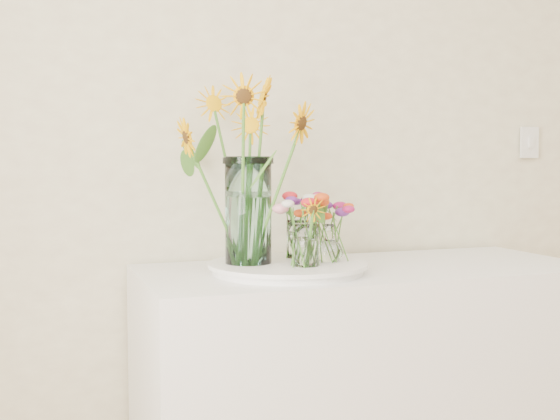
% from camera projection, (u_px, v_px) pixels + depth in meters
% --- Properties ---
extents(counter, '(1.40, 0.60, 0.90)m').
position_uv_depth(counter, '(366.00, 408.00, 2.21)').
color(counter, white).
rests_on(counter, ground_plane).
extents(tray, '(0.44, 0.44, 0.02)m').
position_uv_depth(tray, '(288.00, 269.00, 2.06)').
color(tray, white).
rests_on(tray, counter).
extents(mason_jar, '(0.14, 0.14, 0.32)m').
position_uv_depth(mason_jar, '(248.00, 211.00, 2.04)').
color(mason_jar, '#A4DBD0').
rests_on(mason_jar, tray).
extents(sunflower_bouquet, '(0.66, 0.66, 0.58)m').
position_uv_depth(sunflower_bouquet, '(248.00, 165.00, 2.03)').
color(sunflower_bouquet, '#FFB205').
rests_on(sunflower_bouquet, tray).
extents(small_vase_a, '(0.08, 0.08, 0.13)m').
position_uv_depth(small_vase_a, '(306.00, 246.00, 1.99)').
color(small_vase_a, white).
rests_on(small_vase_a, tray).
extents(wildflower_posy_a, '(0.20, 0.20, 0.22)m').
position_uv_depth(wildflower_posy_a, '(306.00, 230.00, 1.98)').
color(wildflower_posy_a, '#D34012').
rests_on(wildflower_posy_a, tray).
extents(small_vase_b, '(0.08, 0.08, 0.12)m').
position_uv_depth(small_vase_b, '(330.00, 244.00, 2.08)').
color(small_vase_b, white).
rests_on(small_vase_b, tray).
extents(wildflower_posy_b, '(0.21, 0.21, 0.21)m').
position_uv_depth(wildflower_posy_b, '(330.00, 229.00, 2.08)').
color(wildflower_posy_b, '#D34012').
rests_on(wildflower_posy_b, tray).
extents(small_vase_c, '(0.07, 0.07, 0.12)m').
position_uv_depth(small_vase_c, '(298.00, 240.00, 2.16)').
color(small_vase_c, white).
rests_on(small_vase_c, tray).
extents(wildflower_posy_c, '(0.18, 0.18, 0.21)m').
position_uv_depth(wildflower_posy_c, '(298.00, 225.00, 2.16)').
color(wildflower_posy_c, '#D34012').
rests_on(wildflower_posy_c, tray).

